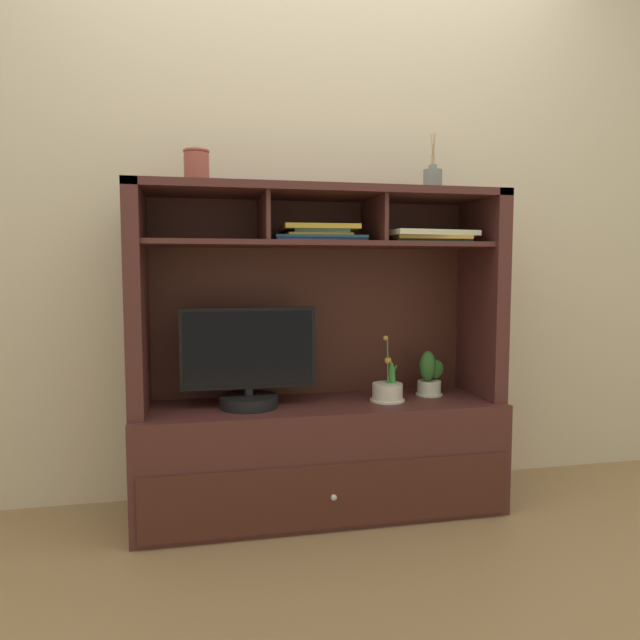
{
  "coord_description": "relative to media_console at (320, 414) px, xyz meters",
  "views": [
    {
      "loc": [
        -0.49,
        -2.32,
        1.0
      ],
      "look_at": [
        0.0,
        0.0,
        0.8
      ],
      "focal_mm": 32.62,
      "sensor_mm": 36.0,
      "label": 1
    }
  ],
  "objects": [
    {
      "name": "ceramic_vase",
      "position": [
        -0.49,
        -0.02,
        0.99
      ],
      "size": [
        0.1,
        0.1,
        0.13
      ],
      "color": "brown",
      "rests_on": "media_console"
    },
    {
      "name": "potted_orchid",
      "position": [
        0.28,
        -0.05,
        0.1
      ],
      "size": [
        0.15,
        0.15,
        0.28
      ],
      "color": "beige",
      "rests_on": "media_console"
    },
    {
      "name": "back_wall",
      "position": [
        0.0,
        0.25,
        1.0
      ],
      "size": [
        6.0,
        0.02,
        2.8
      ],
      "primitive_type": "cube",
      "color": "beige",
      "rests_on": "ground"
    },
    {
      "name": "tv_monitor",
      "position": [
        -0.3,
        -0.04,
        0.23
      ],
      "size": [
        0.53,
        0.24,
        0.4
      ],
      "color": "black",
      "rests_on": "media_console"
    },
    {
      "name": "diffuser_bottle",
      "position": [
        0.49,
        -0.0,
        0.98
      ],
      "size": [
        0.08,
        0.08,
        0.24
      ],
      "color": "slate",
      "rests_on": "media_console"
    },
    {
      "name": "magazine_stack_centre",
      "position": [
        0.45,
        -0.05,
        0.74
      ],
      "size": [
        0.38,
        0.26,
        0.05
      ],
      "color": "#274239",
      "rests_on": "media_console"
    },
    {
      "name": "potted_fern",
      "position": [
        0.49,
        0.01,
        0.14
      ],
      "size": [
        0.12,
        0.12,
        0.2
      ],
      "color": "beige",
      "rests_on": "media_console"
    },
    {
      "name": "floor_plane",
      "position": [
        0.0,
        -0.01,
        -0.41
      ],
      "size": [
        6.0,
        6.0,
        0.02
      ],
      "primitive_type": "cube",
      "color": "#93724B",
      "rests_on": "ground"
    },
    {
      "name": "media_console",
      "position": [
        0.0,
        0.0,
        0.0
      ],
      "size": [
        1.49,
        0.49,
        1.33
      ],
      "color": "#492320",
      "rests_on": "ground"
    },
    {
      "name": "magazine_stack_left",
      "position": [
        -0.01,
        -0.02,
        0.75
      ],
      "size": [
        0.37,
        0.26,
        0.07
      ],
      "color": "#39437D",
      "rests_on": "media_console"
    }
  ]
}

